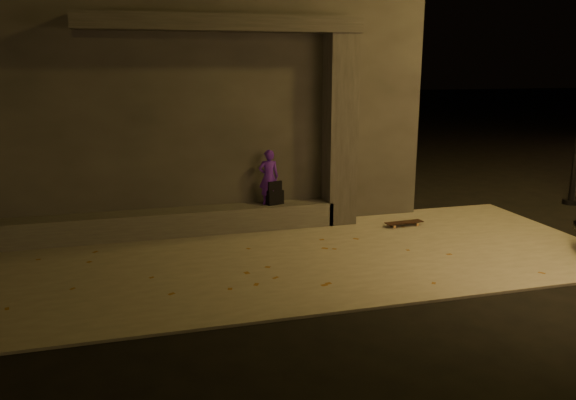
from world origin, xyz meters
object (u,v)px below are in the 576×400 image
object	(u,v)px
skateboarder	(269,177)
column	(340,131)
backpack	(274,196)
skateboard	(404,223)

from	to	relation	value
skateboarder	column	bearing A→B (deg)	-174.98
skateboarder	backpack	bearing A→B (deg)	-174.98
skateboarder	skateboard	world-z (taller)	skateboarder
column	backpack	world-z (taller)	column
column	skateboarder	world-z (taller)	column
skateboard	column	bearing A→B (deg)	145.27
backpack	column	bearing A→B (deg)	-16.74
skateboard	backpack	bearing A→B (deg)	160.44
column	skateboarder	xyz separation A→B (m)	(-1.41, 0.00, -0.83)
backpack	skateboard	size ratio (longest dim) A/B	0.59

